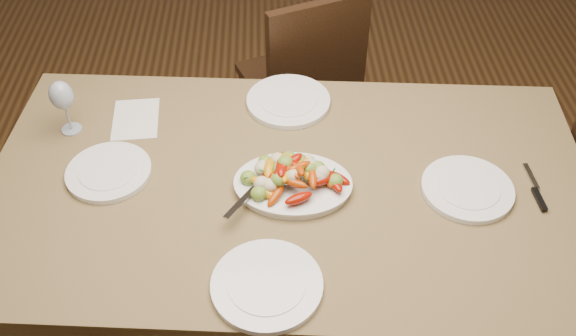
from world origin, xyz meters
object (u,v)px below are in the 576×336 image
at_px(chair_far, 297,80).
at_px(wine_glass, 64,106).
at_px(dining_table, 288,260).
at_px(plate_far, 288,101).
at_px(plate_left, 109,172).
at_px(plate_right, 467,189).
at_px(plate_near, 267,285).
at_px(serving_platter, 293,186).

height_order(chair_far, wine_glass, wine_glass).
bearing_deg(wine_glass, dining_table, -20.92).
bearing_deg(plate_far, wine_glass, -170.83).
bearing_deg(plate_left, chair_far, 53.92).
relative_size(plate_far, wine_glass, 1.41).
bearing_deg(plate_right, chair_far, 115.70).
distance_m(plate_right, plate_near, 0.68).
bearing_deg(plate_near, chair_far, 83.78).
relative_size(serving_platter, wine_glass, 1.66).
height_order(dining_table, plate_right, plate_right).
bearing_deg(plate_far, dining_table, -92.22).
xyz_separation_m(chair_far, plate_left, (-0.62, -0.85, 0.29)).
bearing_deg(plate_near, plate_far, 83.79).
bearing_deg(serving_platter, plate_left, 171.63).
xyz_separation_m(chair_far, wine_glass, (-0.78, -0.64, 0.39)).
xyz_separation_m(plate_left, plate_right, (1.08, -0.11, 0.00)).
relative_size(dining_table, wine_glass, 8.98).
bearing_deg(chair_far, dining_table, 63.57).
xyz_separation_m(plate_left, plate_far, (0.56, 0.33, 0.00)).
bearing_deg(dining_table, chair_far, 85.47).
distance_m(serving_platter, plate_left, 0.57).
bearing_deg(plate_far, plate_near, -96.21).
bearing_deg(dining_table, wine_glass, 159.08).
bearing_deg(plate_right, wine_glass, 165.36).
height_order(serving_platter, plate_far, serving_platter).
height_order(plate_left, plate_far, same).
height_order(serving_platter, plate_left, serving_platter).
bearing_deg(wine_glass, plate_near, -45.56).
relative_size(serving_platter, plate_far, 1.18).
distance_m(dining_table, plate_right, 0.66).
xyz_separation_m(plate_far, plate_near, (-0.08, -0.77, 0.00)).
distance_m(dining_table, wine_glass, 0.89).
xyz_separation_m(serving_platter, plate_far, (0.00, 0.41, -0.00)).
distance_m(chair_far, plate_far, 0.60).
bearing_deg(plate_far, serving_platter, -90.17).
bearing_deg(plate_right, plate_left, 174.19).
height_order(plate_left, wine_glass, wine_glass).
bearing_deg(plate_far, chair_far, 83.77).
height_order(dining_table, serving_platter, serving_platter).
xyz_separation_m(plate_left, wine_glass, (-0.16, 0.21, 0.09)).
bearing_deg(chair_far, plate_near, 61.88).
distance_m(plate_left, plate_far, 0.65).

